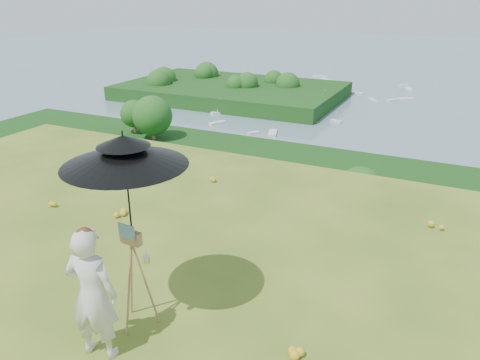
% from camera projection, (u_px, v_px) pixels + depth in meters
% --- Properties ---
extents(ground, '(14.00, 14.00, 0.00)m').
position_uv_depth(ground, '(20.00, 324.00, 5.77)').
color(ground, '#47631C').
rests_on(ground, ground).
extents(forest_slope, '(140.00, 56.00, 22.00)m').
position_uv_depth(forest_slope, '(366.00, 351.00, 45.91)').
color(forest_slope, '#113A10').
rests_on(forest_slope, bay_water).
extents(shoreline_tier, '(170.00, 28.00, 8.00)m').
position_uv_depth(shoreline_tier, '(409.00, 235.00, 81.95)').
color(shoreline_tier, gray).
rests_on(shoreline_tier, bay_water).
extents(bay_water, '(700.00, 700.00, 0.00)m').
position_uv_depth(bay_water, '(456.00, 77.00, 218.99)').
color(bay_water, slate).
rests_on(bay_water, ground).
extents(peninsula, '(90.00, 60.00, 12.00)m').
position_uv_depth(peninsula, '(232.00, 84.00, 176.21)').
color(peninsula, '#113A10').
rests_on(peninsula, bay_water).
extents(slope_trees, '(110.00, 50.00, 6.00)m').
position_uv_depth(slope_trees, '(383.00, 224.00, 40.64)').
color(slope_trees, '#225318').
rests_on(slope_trees, forest_slope).
extents(harbor_town, '(110.00, 22.00, 5.00)m').
position_uv_depth(harbor_town, '(415.00, 202.00, 79.50)').
color(harbor_town, silver).
rests_on(harbor_town, shoreline_tier).
extents(moored_boats, '(140.00, 140.00, 0.70)m').
position_uv_depth(moored_boats, '(405.00, 110.00, 157.90)').
color(moored_boats, silver).
rests_on(moored_boats, bay_water).
extents(wildflowers, '(10.00, 10.50, 0.12)m').
position_uv_depth(wildflowers, '(36.00, 309.00, 5.95)').
color(wildflowers, gold).
rests_on(wildflowers, ground).
extents(painter, '(0.64, 0.49, 1.59)m').
position_uv_depth(painter, '(92.00, 294.00, 5.02)').
color(painter, beige).
rests_on(painter, ground).
extents(field_easel, '(0.56, 0.56, 1.40)m').
position_uv_depth(field_easel, '(135.00, 275.00, 5.53)').
color(field_easel, '#95603E').
rests_on(field_easel, ground).
extents(sun_umbrella, '(1.55, 1.55, 1.31)m').
position_uv_depth(sun_umbrella, '(128.00, 188.00, 5.14)').
color(sun_umbrella, black).
rests_on(sun_umbrella, field_easel).
extents(painter_cap, '(0.20, 0.23, 0.10)m').
position_uv_depth(painter_cap, '(84.00, 232.00, 4.74)').
color(painter_cap, '#D47475').
rests_on(painter_cap, painter).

